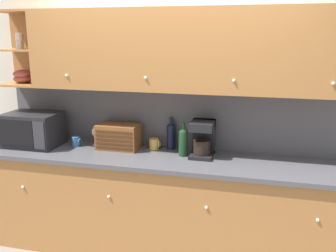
{
  "coord_description": "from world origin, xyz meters",
  "views": [
    {
      "loc": [
        0.81,
        -3.39,
        2.02
      ],
      "look_at": [
        0.0,
        -0.22,
        1.21
      ],
      "focal_mm": 40.0,
      "sensor_mm": 36.0,
      "label": 1
    }
  ],
  "objects_px": {
    "bread_box": "(119,136)",
    "coffee_maker": "(203,138)",
    "microwave": "(33,129)",
    "mug_blue_second": "(76,141)",
    "wine_glass": "(96,133)",
    "second_wine_bottle": "(171,135)",
    "wine_bottle": "(183,141)",
    "mug": "(154,144)"
  },
  "relations": [
    {
      "from": "wine_glass",
      "to": "wine_bottle",
      "type": "relative_size",
      "value": 0.58
    },
    {
      "from": "second_wine_bottle",
      "to": "microwave",
      "type": "bearing_deg",
      "value": -170.17
    },
    {
      "from": "wine_glass",
      "to": "second_wine_bottle",
      "type": "bearing_deg",
      "value": 3.51
    },
    {
      "from": "wine_glass",
      "to": "coffee_maker",
      "type": "bearing_deg",
      "value": -4.43
    },
    {
      "from": "bread_box",
      "to": "mug_blue_second",
      "type": "bearing_deg",
      "value": -175.76
    },
    {
      "from": "mug_blue_second",
      "to": "coffee_maker",
      "type": "bearing_deg",
      "value": 0.64
    },
    {
      "from": "second_wine_bottle",
      "to": "coffee_maker",
      "type": "bearing_deg",
      "value": -21.83
    },
    {
      "from": "wine_bottle",
      "to": "bread_box",
      "type": "bearing_deg",
      "value": 174.12
    },
    {
      "from": "microwave",
      "to": "coffee_maker",
      "type": "bearing_deg",
      "value": 3.47
    },
    {
      "from": "mug_blue_second",
      "to": "wine_bottle",
      "type": "height_order",
      "value": "wine_bottle"
    },
    {
      "from": "microwave",
      "to": "mug_blue_second",
      "type": "distance_m",
      "value": 0.43
    },
    {
      "from": "wine_glass",
      "to": "second_wine_bottle",
      "type": "distance_m",
      "value": 0.76
    },
    {
      "from": "wine_glass",
      "to": "second_wine_bottle",
      "type": "xyz_separation_m",
      "value": [
        0.76,
        0.05,
        0.02
      ]
    },
    {
      "from": "microwave",
      "to": "second_wine_bottle",
      "type": "bearing_deg",
      "value": 9.83
    },
    {
      "from": "mug_blue_second",
      "to": "mug",
      "type": "height_order",
      "value": "mug"
    },
    {
      "from": "mug_blue_second",
      "to": "second_wine_bottle",
      "type": "relative_size",
      "value": 0.31
    },
    {
      "from": "microwave",
      "to": "mug_blue_second",
      "type": "relative_size",
      "value": 5.47
    },
    {
      "from": "wine_glass",
      "to": "bread_box",
      "type": "xyz_separation_m",
      "value": [
        0.27,
        -0.07,
        -0.0
      ]
    },
    {
      "from": "mug_blue_second",
      "to": "wine_glass",
      "type": "relative_size",
      "value": 0.52
    },
    {
      "from": "wine_glass",
      "to": "bread_box",
      "type": "distance_m",
      "value": 0.28
    },
    {
      "from": "wine_glass",
      "to": "bread_box",
      "type": "relative_size",
      "value": 0.46
    },
    {
      "from": "mug_blue_second",
      "to": "mug",
      "type": "xyz_separation_m",
      "value": [
        0.77,
        0.1,
        0.0
      ]
    },
    {
      "from": "second_wine_bottle",
      "to": "wine_bottle",
      "type": "relative_size",
      "value": 1.0
    },
    {
      "from": "bread_box",
      "to": "second_wine_bottle",
      "type": "bearing_deg",
      "value": 12.93
    },
    {
      "from": "wine_glass",
      "to": "coffee_maker",
      "type": "height_order",
      "value": "coffee_maker"
    },
    {
      "from": "second_wine_bottle",
      "to": "wine_glass",
      "type": "bearing_deg",
      "value": -176.49
    },
    {
      "from": "wine_bottle",
      "to": "coffee_maker",
      "type": "bearing_deg",
      "value": 15.93
    },
    {
      "from": "mug",
      "to": "wine_bottle",
      "type": "height_order",
      "value": "wine_bottle"
    },
    {
      "from": "wine_bottle",
      "to": "coffee_maker",
      "type": "distance_m",
      "value": 0.18
    },
    {
      "from": "second_wine_bottle",
      "to": "wine_bottle",
      "type": "bearing_deg",
      "value": -48.73
    },
    {
      "from": "bread_box",
      "to": "second_wine_bottle",
      "type": "height_order",
      "value": "second_wine_bottle"
    },
    {
      "from": "microwave",
      "to": "wine_glass",
      "type": "xyz_separation_m",
      "value": [
        0.58,
        0.18,
        -0.04
      ]
    },
    {
      "from": "mug",
      "to": "second_wine_bottle",
      "type": "relative_size",
      "value": 0.34
    },
    {
      "from": "second_wine_bottle",
      "to": "coffee_maker",
      "type": "height_order",
      "value": "coffee_maker"
    },
    {
      "from": "microwave",
      "to": "bread_box",
      "type": "distance_m",
      "value": 0.85
    },
    {
      "from": "microwave",
      "to": "mug_blue_second",
      "type": "bearing_deg",
      "value": 11.93
    },
    {
      "from": "bread_box",
      "to": "coffee_maker",
      "type": "relative_size",
      "value": 1.22
    },
    {
      "from": "wine_glass",
      "to": "coffee_maker",
      "type": "distance_m",
      "value": 1.08
    },
    {
      "from": "mug",
      "to": "second_wine_bottle",
      "type": "distance_m",
      "value": 0.18
    },
    {
      "from": "coffee_maker",
      "to": "mug",
      "type": "bearing_deg",
      "value": 170.32
    },
    {
      "from": "bread_box",
      "to": "mug",
      "type": "distance_m",
      "value": 0.35
    },
    {
      "from": "bread_box",
      "to": "coffee_maker",
      "type": "xyz_separation_m",
      "value": [
        0.81,
        -0.02,
        0.05
      ]
    }
  ]
}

